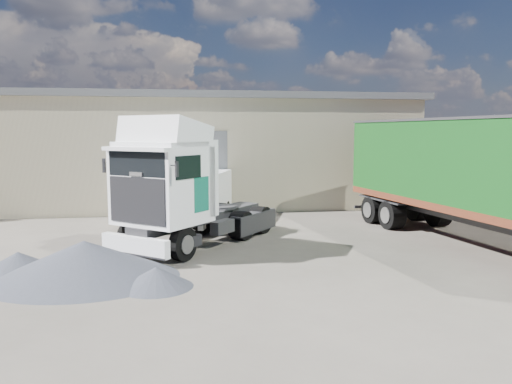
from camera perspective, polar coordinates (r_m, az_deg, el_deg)
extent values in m
plane|color=#2A2822|center=(12.20, 1.31, -10.11)|extent=(120.00, 120.00, 0.00)
cube|color=#C1B894|center=(27.79, -16.95, 4.41)|extent=(30.00, 12.00, 5.00)
cube|color=#58595D|center=(27.82, -17.14, 9.87)|extent=(30.60, 12.60, 0.30)
cube|color=#58595D|center=(21.54, -8.58, 2.13)|extent=(4.00, 0.08, 3.60)
cube|color=#58595D|center=(27.83, -17.16, 10.28)|extent=(30.60, 0.40, 0.15)
cylinder|color=black|center=(14.64, -11.33, -5.42)|extent=(2.32, 2.14, 0.96)
cylinder|color=black|center=(17.07, -4.25, -3.54)|extent=(2.36, 2.17, 0.96)
cylinder|color=black|center=(18.10, -1.97, -2.93)|extent=(2.36, 2.17, 0.96)
cube|color=#2D2D30|center=(16.22, -6.26, -2.92)|extent=(4.39, 5.12, 0.27)
cube|color=white|center=(14.03, -13.67, -5.95)|extent=(1.92, 1.63, 0.50)
cube|color=white|center=(14.63, -10.65, 0.83)|extent=(3.06, 3.03, 2.21)
cube|color=black|center=(13.91, -13.42, -0.96)|extent=(1.57, 1.29, 1.26)
cube|color=black|center=(13.82, -13.49, 3.12)|extent=(1.60, 1.32, 0.68)
cube|color=white|center=(14.68, -10.31, 6.41)|extent=(2.84, 2.77, 1.11)
cube|color=#0D614D|center=(15.68, -12.88, 0.26)|extent=(0.44, 0.53, 0.99)
cube|color=#0D614D|center=(14.22, -6.23, -0.27)|extent=(0.44, 0.53, 0.99)
cylinder|color=#2D2D30|center=(17.13, -3.92, -1.73)|extent=(1.39, 1.39, 0.11)
cylinder|color=black|center=(20.10, 16.73, -2.08)|extent=(2.67, 1.41, 1.06)
cube|color=#2D2D30|center=(16.88, 24.39, -2.82)|extent=(2.52, 11.96, 0.35)
cube|color=#5A2814|center=(16.83, 24.45, -1.71)|extent=(4.19, 12.21, 0.24)
cube|color=black|center=(16.69, 24.69, 3.10)|extent=(4.19, 12.21, 2.59)
cube|color=#2D2D30|center=(16.67, 24.92, 7.62)|extent=(4.26, 12.28, 0.08)
cylinder|color=black|center=(18.08, -8.47, -3.45)|extent=(2.09, 1.25, 0.68)
cylinder|color=black|center=(21.20, -5.80, -1.88)|extent=(2.09, 1.25, 0.68)
cube|color=white|center=(19.53, -7.06, -0.45)|extent=(3.31, 5.12, 1.75)
cube|color=white|center=(17.68, -8.81, -1.43)|extent=(2.10, 1.47, 1.13)
cube|color=black|center=(17.80, -8.64, 0.48)|extent=(1.74, 0.63, 0.62)
cone|color=#1F212A|center=(12.89, -19.01, -7.36)|extent=(4.72, 4.72, 0.95)
cone|color=#1F212A|center=(11.89, -11.32, -9.51)|extent=(1.77, 1.77, 0.48)
cone|color=#1F212A|center=(14.02, -25.53, -7.32)|extent=(2.16, 2.16, 0.57)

